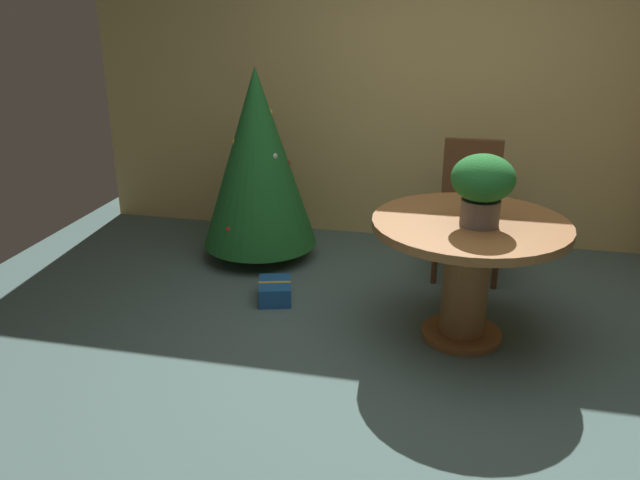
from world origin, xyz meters
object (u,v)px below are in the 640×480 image
(gift_box_blue, at_px, (275,291))
(round_dining_table, at_px, (468,256))
(flower_vase, at_px, (483,184))
(holiday_tree, at_px, (258,158))
(wooden_chair_far, at_px, (470,201))

(gift_box_blue, bearing_deg, round_dining_table, -10.74)
(flower_vase, relative_size, holiday_tree, 0.27)
(flower_vase, bearing_deg, gift_box_blue, 166.84)
(gift_box_blue, bearing_deg, wooden_chair_far, 32.64)
(flower_vase, distance_m, gift_box_blue, 1.65)
(holiday_tree, bearing_deg, round_dining_table, -31.30)
(round_dining_table, distance_m, wooden_chair_far, 1.06)
(round_dining_table, bearing_deg, gift_box_blue, 169.26)
(round_dining_table, bearing_deg, holiday_tree, 148.70)
(flower_vase, relative_size, wooden_chair_far, 0.41)
(holiday_tree, relative_size, gift_box_blue, 4.36)
(round_dining_table, relative_size, holiday_tree, 0.76)
(wooden_chair_far, xyz_separation_m, holiday_tree, (-1.61, -0.08, 0.26))
(holiday_tree, distance_m, gift_box_blue, 1.10)
(flower_vase, height_order, holiday_tree, holiday_tree)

